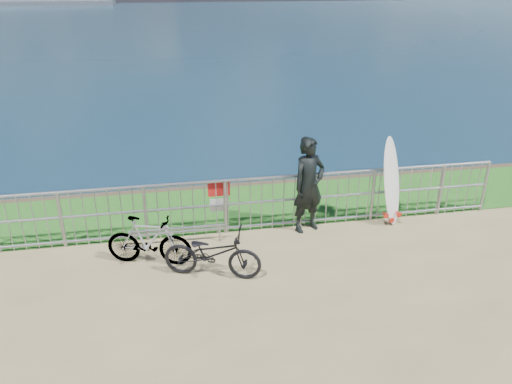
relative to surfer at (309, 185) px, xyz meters
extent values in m
plane|color=#1D5D19|center=(-1.10, 1.25, -0.94)|extent=(120.00, 120.00, 0.00)
cube|color=brown|center=(-1.10, 2.45, -3.45)|extent=(120.00, 0.30, 5.00)
plane|color=#1A394F|center=(-1.10, 88.55, -5.95)|extent=(260.00, 260.00, 0.00)
cylinder|color=gray|center=(-1.10, 0.15, 0.15)|extent=(10.00, 0.06, 0.06)
cylinder|color=gray|center=(-1.10, 0.15, -0.34)|extent=(10.00, 0.05, 0.05)
cylinder|color=gray|center=(-1.10, 0.15, -0.85)|extent=(10.00, 0.05, 0.05)
cylinder|color=gray|center=(-4.60, 0.15, -0.40)|extent=(0.06, 0.06, 1.10)
cylinder|color=gray|center=(-3.10, 0.15, -0.40)|extent=(0.06, 0.06, 1.10)
cylinder|color=gray|center=(-1.60, 0.15, -0.40)|extent=(0.06, 0.06, 1.10)
cylinder|color=gray|center=(-0.10, 0.15, -0.40)|extent=(0.06, 0.06, 1.10)
cylinder|color=gray|center=(1.40, 0.15, -0.40)|extent=(0.06, 0.06, 1.10)
cylinder|color=gray|center=(2.90, 0.15, -0.40)|extent=(0.06, 0.06, 1.10)
cylinder|color=gray|center=(3.90, 0.15, -0.40)|extent=(0.06, 0.06, 1.10)
cube|color=red|center=(-1.71, 0.21, -0.03)|extent=(0.42, 0.02, 0.30)
cube|color=white|center=(-1.71, 0.20, -0.03)|extent=(0.38, 0.01, 0.08)
cube|color=white|center=(-1.71, 0.21, -0.37)|extent=(0.36, 0.02, 0.26)
imported|color=black|center=(0.00, 0.00, 0.00)|extent=(0.81, 0.67, 1.90)
ellipsoid|color=white|center=(1.70, 0.00, -0.05)|extent=(0.61, 0.59, 1.80)
cone|color=red|center=(1.56, -0.12, -0.69)|extent=(0.11, 0.20, 0.11)
cone|color=red|center=(1.84, -0.12, -0.69)|extent=(0.11, 0.20, 0.11)
cone|color=red|center=(1.70, -0.12, -0.81)|extent=(0.11, 0.20, 0.11)
imported|color=black|center=(-2.01, -1.32, -0.52)|extent=(1.74, 1.07, 0.86)
imported|color=black|center=(-3.04, -0.73, -0.50)|extent=(1.56, 0.84, 0.90)
cylinder|color=gray|center=(-2.54, -0.17, -0.60)|extent=(1.77, 0.05, 0.05)
cylinder|color=gray|center=(-3.33, -0.17, -0.78)|extent=(0.04, 0.04, 0.34)
cylinder|color=gray|center=(-1.76, -0.17, -0.78)|extent=(0.04, 0.04, 0.34)
camera|label=1|loc=(-2.60, -8.44, 3.74)|focal=35.00mm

